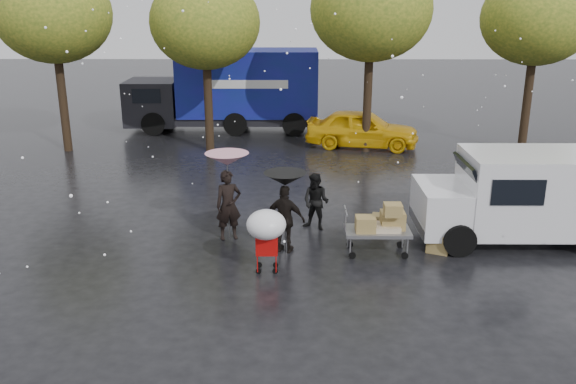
{
  "coord_description": "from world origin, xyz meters",
  "views": [
    {
      "loc": [
        -0.34,
        -12.87,
        5.76
      ],
      "look_at": [
        -0.43,
        1.0,
        1.25
      ],
      "focal_mm": 38.0,
      "sensor_mm": 36.0,
      "label": 1
    }
  ],
  "objects_px": {
    "person_black": "(285,219)",
    "yellow_taxi": "(362,129)",
    "person_pink": "(228,205)",
    "blue_truck": "(229,90)",
    "white_van": "(527,195)",
    "shopping_cart": "(266,228)",
    "vendor_cart": "(381,224)"
  },
  "relations": [
    {
      "from": "person_pink",
      "to": "person_black",
      "type": "relative_size",
      "value": 1.07
    },
    {
      "from": "person_pink",
      "to": "shopping_cart",
      "type": "xyz_separation_m",
      "value": [
        1.01,
        -2.0,
        0.2
      ]
    },
    {
      "from": "blue_truck",
      "to": "yellow_taxi",
      "type": "relative_size",
      "value": 1.9
    },
    {
      "from": "shopping_cart",
      "to": "blue_truck",
      "type": "bearing_deg",
      "value": 98.57
    },
    {
      "from": "person_pink",
      "to": "person_black",
      "type": "distance_m",
      "value": 1.6
    },
    {
      "from": "yellow_taxi",
      "to": "person_black",
      "type": "bearing_deg",
      "value": 175.53
    },
    {
      "from": "white_van",
      "to": "blue_truck",
      "type": "height_order",
      "value": "blue_truck"
    },
    {
      "from": "person_pink",
      "to": "yellow_taxi",
      "type": "xyz_separation_m",
      "value": [
        4.3,
        9.51,
        -0.13
      ]
    },
    {
      "from": "person_black",
      "to": "blue_truck",
      "type": "height_order",
      "value": "blue_truck"
    },
    {
      "from": "white_van",
      "to": "blue_truck",
      "type": "xyz_separation_m",
      "value": [
        -8.42,
        12.72,
        0.6
      ]
    },
    {
      "from": "person_pink",
      "to": "vendor_cart",
      "type": "distance_m",
      "value": 3.72
    },
    {
      "from": "person_black",
      "to": "shopping_cart",
      "type": "relative_size",
      "value": 1.1
    },
    {
      "from": "person_black",
      "to": "yellow_taxi",
      "type": "height_order",
      "value": "person_black"
    },
    {
      "from": "white_van",
      "to": "yellow_taxi",
      "type": "bearing_deg",
      "value": 106.93
    },
    {
      "from": "person_pink",
      "to": "vendor_cart",
      "type": "height_order",
      "value": "person_pink"
    },
    {
      "from": "shopping_cart",
      "to": "yellow_taxi",
      "type": "relative_size",
      "value": 0.34
    },
    {
      "from": "person_pink",
      "to": "shopping_cart",
      "type": "height_order",
      "value": "person_pink"
    },
    {
      "from": "person_pink",
      "to": "blue_truck",
      "type": "bearing_deg",
      "value": 76.79
    },
    {
      "from": "vendor_cart",
      "to": "blue_truck",
      "type": "xyz_separation_m",
      "value": [
        -4.81,
        13.57,
        1.03
      ]
    },
    {
      "from": "shopping_cart",
      "to": "white_van",
      "type": "relative_size",
      "value": 0.3
    },
    {
      "from": "vendor_cart",
      "to": "yellow_taxi",
      "type": "height_order",
      "value": "yellow_taxi"
    },
    {
      "from": "person_black",
      "to": "vendor_cart",
      "type": "xyz_separation_m",
      "value": [
        2.22,
        -0.09,
        -0.08
      ]
    },
    {
      "from": "person_black",
      "to": "blue_truck",
      "type": "relative_size",
      "value": 0.19
    },
    {
      "from": "vendor_cart",
      "to": "blue_truck",
      "type": "distance_m",
      "value": 14.44
    },
    {
      "from": "vendor_cart",
      "to": "white_van",
      "type": "distance_m",
      "value": 3.73
    },
    {
      "from": "person_black",
      "to": "vendor_cart",
      "type": "bearing_deg",
      "value": -165.11
    },
    {
      "from": "person_pink",
      "to": "person_black",
      "type": "bearing_deg",
      "value": -48.45
    },
    {
      "from": "person_black",
      "to": "shopping_cart",
      "type": "height_order",
      "value": "person_black"
    },
    {
      "from": "person_black",
      "to": "blue_truck",
      "type": "bearing_deg",
      "value": -61.79
    },
    {
      "from": "blue_truck",
      "to": "white_van",
      "type": "bearing_deg",
      "value": -56.51
    },
    {
      "from": "vendor_cart",
      "to": "yellow_taxi",
      "type": "relative_size",
      "value": 0.35
    },
    {
      "from": "yellow_taxi",
      "to": "person_pink",
      "type": "bearing_deg",
      "value": 166.96
    }
  ]
}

